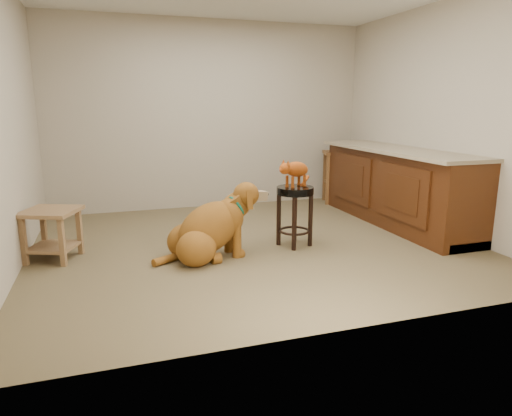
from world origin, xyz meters
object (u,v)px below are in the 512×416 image
object	(u,v)px
golden_retriever	(210,229)
tabby_kitten	(295,170)
side_table	(52,227)
wood_stool	(337,176)
padded_stool	(295,204)

from	to	relation	value
golden_retriever	tabby_kitten	size ratio (longest dim) A/B	2.68
side_table	golden_retriever	bearing A→B (deg)	-16.39
golden_retriever	side_table	bearing A→B (deg)	154.17
wood_stool	tabby_kitten	size ratio (longest dim) A/B	1.72
side_table	tabby_kitten	xyz separation A→B (m)	(2.36, -0.30, 0.48)
wood_stool	side_table	bearing A→B (deg)	-158.29
side_table	golden_retriever	size ratio (longest dim) A/B	0.51
padded_stool	wood_stool	xyz separation A→B (m)	(1.46, 1.82, -0.04)
tabby_kitten	padded_stool	bearing A→B (deg)	-5.72
golden_retriever	tabby_kitten	distance (m)	1.06
side_table	wood_stool	bearing A→B (deg)	21.71
padded_stool	side_table	bearing A→B (deg)	172.81
side_table	golden_retriever	xyz separation A→B (m)	(1.44, -0.42, -0.04)
tabby_kitten	wood_stool	bearing A→B (deg)	30.10
side_table	tabby_kitten	distance (m)	2.43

